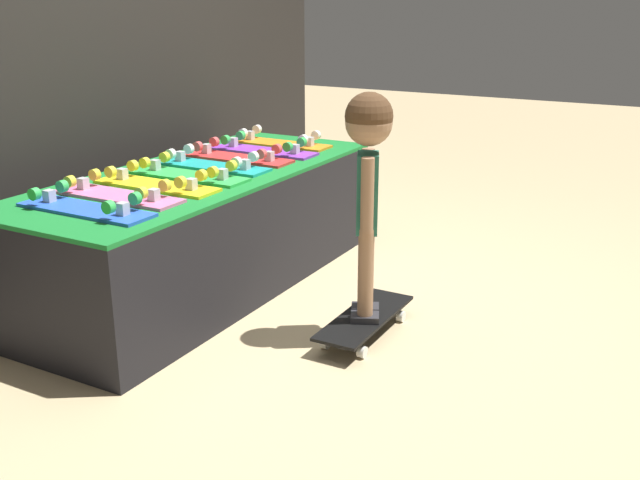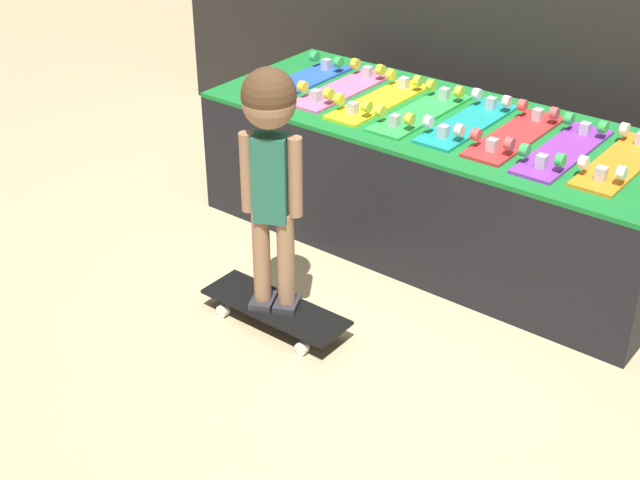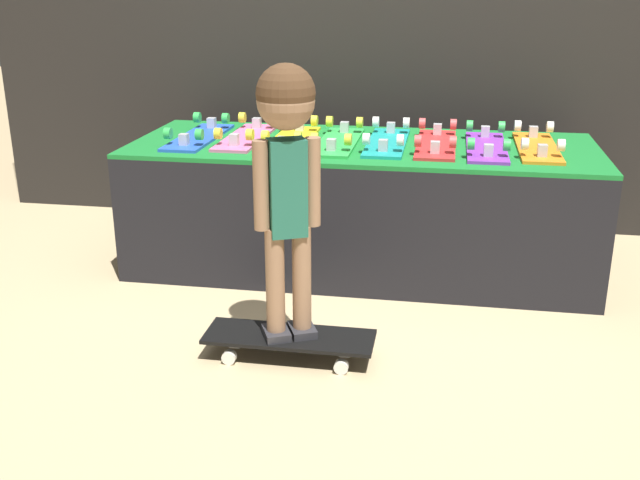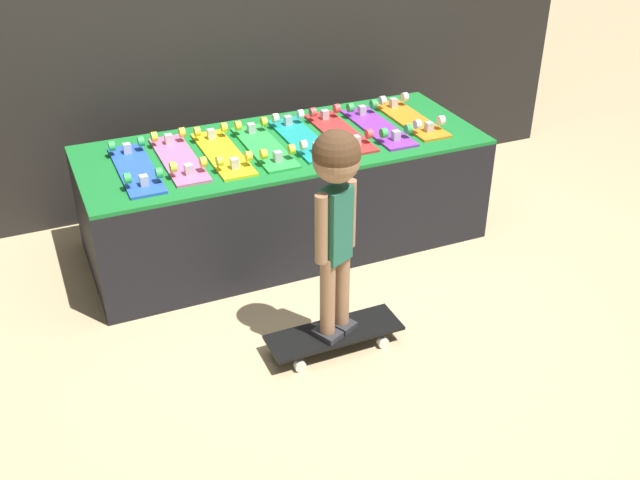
{
  "view_description": "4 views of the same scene",
  "coord_description": "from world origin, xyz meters",
  "views": [
    {
      "loc": [
        -2.93,
        -1.8,
        1.47
      ],
      "look_at": [
        -0.01,
        -0.19,
        0.36
      ],
      "focal_mm": 42.0,
      "sensor_mm": 36.0,
      "label": 1
    },
    {
      "loc": [
        1.82,
        -2.74,
        2.1
      ],
      "look_at": [
        -0.1,
        -0.26,
        0.3
      ],
      "focal_mm": 50.0,
      "sensor_mm": 36.0,
      "label": 2
    },
    {
      "loc": [
        0.4,
        -2.94,
        1.36
      ],
      "look_at": [
        -0.09,
        -0.17,
        0.36
      ],
      "focal_mm": 42.0,
      "sensor_mm": 36.0,
      "label": 3
    },
    {
      "loc": [
        -1.31,
        -3.0,
        2.21
      ],
      "look_at": [
        -0.06,
        -0.14,
        0.37
      ],
      "focal_mm": 42.0,
      "sensor_mm": 36.0,
      "label": 4
    }
  ],
  "objects": [
    {
      "name": "skateboard_yellow_on_rack",
      "position": [
        -0.34,
        0.5,
        0.63
      ],
      "size": [
        0.18,
        0.63,
        0.09
      ],
      "color": "yellow",
      "rests_on": "display_rack"
    },
    {
      "name": "skateboard_green_on_rack",
      "position": [
        -0.11,
        0.49,
        0.63
      ],
      "size": [
        0.18,
        0.63,
        0.09
      ],
      "color": "green",
      "rests_on": "display_rack"
    },
    {
      "name": "skateboard_red_on_rack",
      "position": [
        0.34,
        0.51,
        0.63
      ],
      "size": [
        0.18,
        0.63,
        0.09
      ],
      "color": "red",
      "rests_on": "display_rack"
    },
    {
      "name": "skateboard_blue_on_rack",
      "position": [
        -0.8,
        0.48,
        0.63
      ],
      "size": [
        0.18,
        0.63,
        0.09
      ],
      "color": "blue",
      "rests_on": "display_rack"
    },
    {
      "name": "ground_plane",
      "position": [
        0.0,
        0.0,
        0.0
      ],
      "size": [
        16.0,
        16.0,
        0.0
      ],
      "primitive_type": "plane",
      "color": "tan"
    },
    {
      "name": "back_wall",
      "position": [
        0.0,
        1.24,
        1.24
      ],
      "size": [
        4.5,
        0.1,
        2.49
      ],
      "color": "black",
      "rests_on": "ground_plane"
    },
    {
      "name": "skateboard_pink_on_rack",
      "position": [
        -0.57,
        0.52,
        0.63
      ],
      "size": [
        0.18,
        0.63,
        0.09
      ],
      "color": "pink",
      "rests_on": "display_rack"
    },
    {
      "name": "display_rack",
      "position": [
        0.0,
        0.51,
        0.3
      ],
      "size": [
        2.18,
        0.86,
        0.61
      ],
      "color": "black",
      "rests_on": "ground_plane"
    },
    {
      "name": "skateboard_orange_on_rack",
      "position": [
        0.8,
        0.53,
        0.63
      ],
      "size": [
        0.18,
        0.63,
        0.09
      ],
      "color": "orange",
      "rests_on": "display_rack"
    },
    {
      "name": "skateboard_teal_on_rack",
      "position": [
        0.11,
        0.51,
        0.63
      ],
      "size": [
        0.18,
        0.63,
        0.09
      ],
      "color": "teal",
      "rests_on": "display_rack"
    },
    {
      "name": "skateboard_purple_on_rack",
      "position": [
        0.57,
        0.49,
        0.63
      ],
      "size": [
        0.18,
        0.63,
        0.09
      ],
      "color": "purple",
      "rests_on": "display_rack"
    },
    {
      "name": "skateboard_on_floor",
      "position": [
        -0.15,
        -0.5,
        0.07
      ],
      "size": [
        0.63,
        0.21,
        0.09
      ],
      "color": "black",
      "rests_on": "ground_plane"
    },
    {
      "name": "child",
      "position": [
        -0.15,
        -0.5,
        0.79
      ],
      "size": [
        0.22,
        0.2,
        0.99
      ],
      "rotation": [
        0.0,
        0.0,
        0.43
      ],
      "color": "#2D2D33",
      "rests_on": "skateboard_on_floor"
    }
  ]
}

